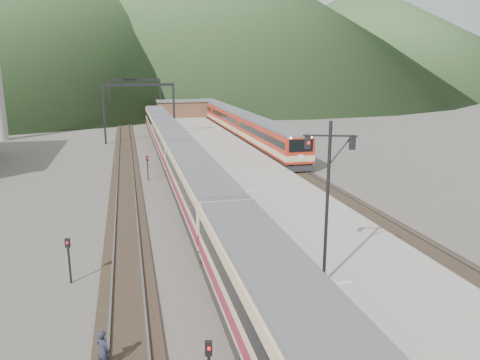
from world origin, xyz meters
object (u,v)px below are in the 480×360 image
object	(u,v)px
second_train	(232,120)
signal_mast	(328,187)
main_train	(181,160)
worker	(103,350)

from	to	relation	value
second_train	signal_mast	bearing A→B (deg)	-98.48
main_train	second_train	bearing A→B (deg)	69.08
main_train	second_train	distance (m)	32.21
main_train	worker	size ratio (longest dim) A/B	52.06
signal_mast	worker	world-z (taller)	signal_mast
main_train	second_train	world-z (taller)	second_train
worker	signal_mast	bearing A→B (deg)	-120.62
main_train	second_train	size ratio (longest dim) A/B	1.29
main_train	second_train	xyz separation A→B (m)	(11.50, 30.09, 0.06)
worker	main_train	bearing A→B (deg)	-58.51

